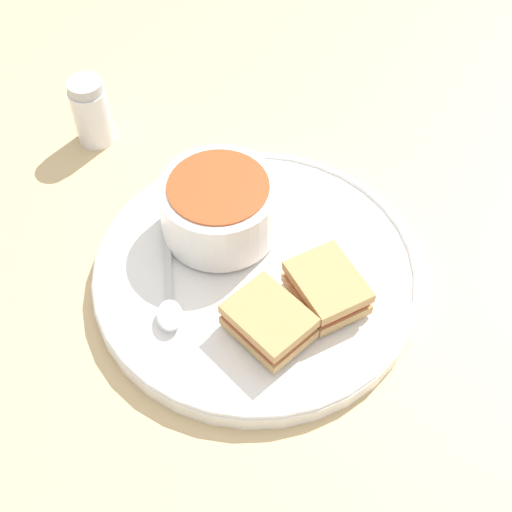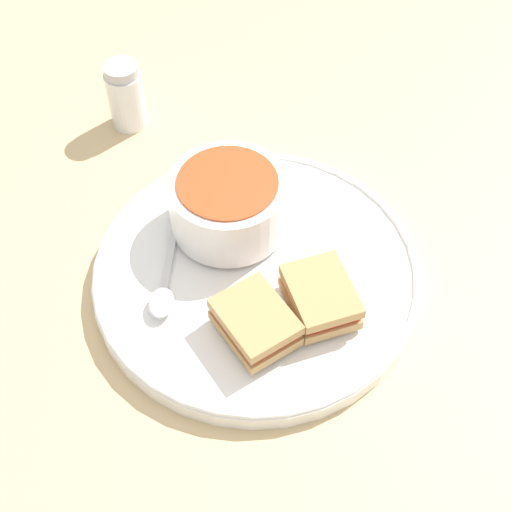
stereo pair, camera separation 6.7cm
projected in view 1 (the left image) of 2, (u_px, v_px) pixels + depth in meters
name	position (u px, v px, depth m)	size (l,w,h in m)	color
ground_plane	(256.00, 279.00, 0.70)	(2.40, 2.40, 0.00)	#D1B27F
plate	(256.00, 273.00, 0.69)	(0.32, 0.32, 0.02)	white
soup_bowl	(219.00, 207.00, 0.69)	(0.12, 0.12, 0.06)	white
spoon	(169.00, 307.00, 0.65)	(0.03, 0.12, 0.01)	silver
sandwich_half_near	(269.00, 321.00, 0.63)	(0.09, 0.09, 0.03)	tan
sandwich_half_far	(327.00, 287.00, 0.65)	(0.08, 0.09, 0.03)	tan
salt_shaker	(91.00, 112.00, 0.79)	(0.04, 0.04, 0.08)	silver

